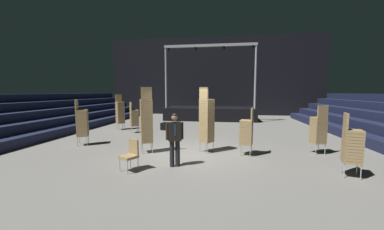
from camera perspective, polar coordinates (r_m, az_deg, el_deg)
The scene contains 15 objects.
ground_plane at distance 8.72m, azimuth -0.13°, elevation -10.16°, with size 22.00×30.00×0.10m, color slate.
arena_end_wall at distance 23.37m, azimuth 5.53°, elevation 9.95°, with size 22.00×0.30×8.00m, color black.
bleacher_bank_left at distance 13.99m, azimuth -39.48°, elevation -0.51°, with size 3.75×24.00×2.25m.
stage_riser at distance 19.25m, azimuth 4.77°, elevation 0.71°, with size 7.59×3.51×6.09m.
man_with_tie at distance 7.01m, azimuth -4.50°, elevation -5.64°, with size 0.56×0.36×1.71m.
chair_stack_front_left at distance 10.95m, azimuth -26.59°, elevation -1.73°, with size 0.58×0.58×2.05m.
chair_stack_front_right at distance 8.74m, azimuth -11.73°, elevation -1.34°, with size 0.59×0.59×2.56m.
chair_stack_mid_left at distance 9.75m, azimuth 29.91°, elevation -3.26°, with size 0.54×0.54×1.88m.
chair_stack_mid_right at distance 14.60m, azimuth -18.13°, elevation 0.72°, with size 0.62×0.62×2.22m.
chair_stack_mid_centre at distance 13.24m, azimuth -14.74°, elevation -0.60°, with size 0.61×0.61×1.79m.
chair_stack_rear_left at distance 8.51m, azimuth 13.96°, elevation -4.17°, with size 0.53×0.53×1.79m.
chair_stack_rear_right at distance 7.62m, azimuth 36.09°, elevation -6.33°, with size 0.53×0.53×1.79m.
chair_stack_rear_centre at distance 8.67m, azimuth 3.82°, elevation -1.29°, with size 0.61×0.61×2.56m.
equipment_road_case at distance 13.90m, azimuth -6.03°, elevation -2.94°, with size 0.90×0.60×0.45m, color black.
loose_chair_near_man at distance 6.99m, azimuth -15.62°, elevation -9.52°, with size 0.60×0.60×0.95m.
Camera 1 is at (1.27, -8.28, 2.38)m, focal length 20.59 mm.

